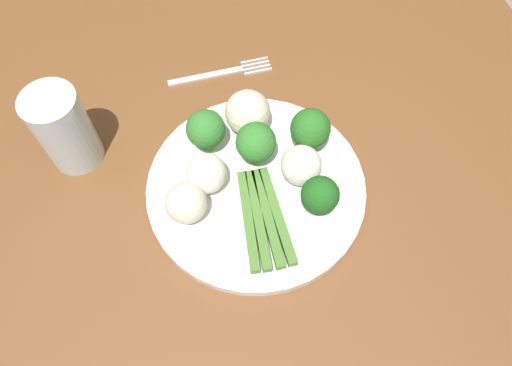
{
  "coord_description": "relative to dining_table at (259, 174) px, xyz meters",
  "views": [
    {
      "loc": [
        0.37,
        -0.11,
        1.31
      ],
      "look_at": [
        0.07,
        -0.03,
        0.76
      ],
      "focal_mm": 32.97,
      "sensor_mm": 36.0,
      "label": 1
    }
  ],
  "objects": [
    {
      "name": "broccoli_near_center",
      "position": [
        -0.01,
        -0.07,
        0.14
      ],
      "size": [
        0.05,
        0.05,
        0.07
      ],
      "color": "#609E3D",
      "rests_on": "plate"
    },
    {
      "name": "plate",
      "position": [
        0.07,
        -0.03,
        0.1
      ],
      "size": [
        0.3,
        0.3,
        0.01
      ],
      "primitive_type": "cylinder",
      "color": "white",
      "rests_on": "dining_table"
    },
    {
      "name": "water_glass",
      "position": [
        -0.05,
        -0.25,
        0.15
      ],
      "size": [
        0.07,
        0.07,
        0.12
      ],
      "primitive_type": "cylinder",
      "color": "silver",
      "rests_on": "dining_table"
    },
    {
      "name": "cauliflower_mid",
      "position": [
        0.09,
        -0.12,
        0.13
      ],
      "size": [
        0.05,
        0.05,
        0.05
      ],
      "primitive_type": "sphere",
      "color": "silver",
      "rests_on": "plate"
    },
    {
      "name": "broccoli_front_left",
      "position": [
        0.03,
        0.06,
        0.14
      ],
      "size": [
        0.05,
        0.05,
        0.07
      ],
      "color": "#568E33",
      "rests_on": "plate"
    },
    {
      "name": "broccoli_outer_edge",
      "position": [
        0.13,
        0.04,
        0.14
      ],
      "size": [
        0.05,
        0.05,
        0.06
      ],
      "color": "#4C7F2B",
      "rests_on": "plate"
    },
    {
      "name": "fork",
      "position": [
        -0.14,
        -0.02,
        0.09
      ],
      "size": [
        0.03,
        0.17,
        0.0
      ],
      "rotation": [
        0.0,
        0.0,
        1.56
      ],
      "color": "silver",
      "rests_on": "dining_table"
    },
    {
      "name": "asparagus_bundle",
      "position": [
        0.13,
        -0.03,
        0.11
      ],
      "size": [
        0.14,
        0.06,
        0.01
      ],
      "rotation": [
        0.0,
        0.0,
        6.21
      ],
      "color": "#47752D",
      "rests_on": "plate"
    },
    {
      "name": "dining_table",
      "position": [
        0.0,
        0.0,
        0.0
      ],
      "size": [
        1.47,
        1.0,
        0.74
      ],
      "color": "brown",
      "rests_on": "ground_plane"
    },
    {
      "name": "ground_plane",
      "position": [
        0.0,
        0.0,
        -0.66
      ],
      "size": [
        6.0,
        6.0,
        0.02
      ],
      "primitive_type": "cube",
      "color": "gray"
    },
    {
      "name": "broccoli_back_right",
      "position": [
        0.03,
        -0.01,
        0.14
      ],
      "size": [
        0.05,
        0.05,
        0.07
      ],
      "color": "#609E3D",
      "rests_on": "plate"
    },
    {
      "name": "cauliflower_back",
      "position": [
        0.08,
        0.04,
        0.13
      ],
      "size": [
        0.05,
        0.05,
        0.05
      ],
      "primitive_type": "sphere",
      "color": "white",
      "rests_on": "plate"
    },
    {
      "name": "cauliflower_left",
      "position": [
        -0.02,
        -0.01,
        0.14
      ],
      "size": [
        0.06,
        0.06,
        0.06
      ],
      "primitive_type": "sphere",
      "color": "beige",
      "rests_on": "plate"
    },
    {
      "name": "cauliflower_near_fork",
      "position": [
        0.06,
        -0.09,
        0.13
      ],
      "size": [
        0.05,
        0.05,
        0.05
      ],
      "primitive_type": "sphere",
      "color": "white",
      "rests_on": "plate"
    }
  ]
}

